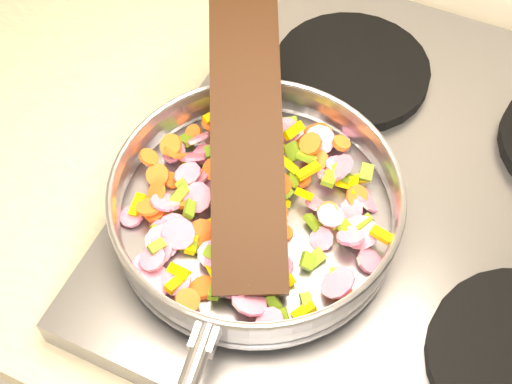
% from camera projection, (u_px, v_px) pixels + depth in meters
% --- Properties ---
extents(cooktop, '(0.60, 0.60, 0.04)m').
position_uv_depth(cooktop, '(423.00, 210.00, 0.79)').
color(cooktop, '#939399').
rests_on(cooktop, counter_top).
extents(grate_fl, '(0.19, 0.19, 0.02)m').
position_uv_depth(grate_fl, '(255.00, 251.00, 0.73)').
color(grate_fl, black).
rests_on(grate_fl, cooktop).
extents(grate_bl, '(0.19, 0.19, 0.02)m').
position_uv_depth(grate_bl, '(352.00, 70.00, 0.87)').
color(grate_bl, black).
rests_on(grate_bl, cooktop).
extents(saute_pan, '(0.33, 0.50, 0.05)m').
position_uv_depth(saute_pan, '(255.00, 204.00, 0.71)').
color(saute_pan, '#9E9EA5').
rests_on(saute_pan, grate_fl).
extents(vegetable_heap, '(0.28, 0.27, 0.05)m').
position_uv_depth(vegetable_heap, '(248.00, 203.00, 0.73)').
color(vegetable_heap, '#C9135F').
rests_on(vegetable_heap, saute_pan).
extents(wooden_spatula, '(0.20, 0.31, 0.11)m').
position_uv_depth(wooden_spatula, '(247.00, 137.00, 0.71)').
color(wooden_spatula, black).
rests_on(wooden_spatula, saute_pan).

